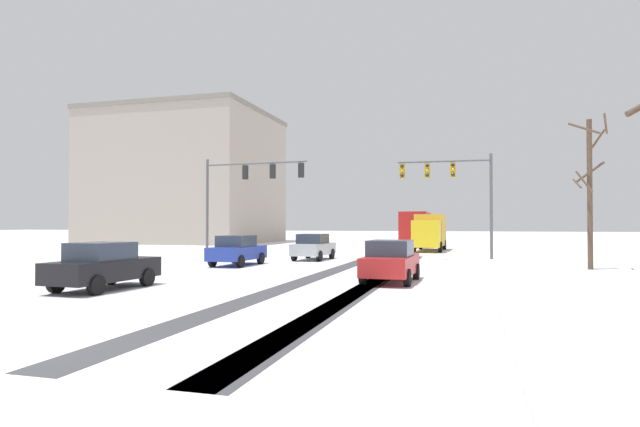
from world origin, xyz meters
TOP-DOWN VIEW (x-y plane):
  - ground_plane at (0.00, 0.00)m, footprint 300.00×300.00m
  - wheel_track_left_lane at (4.08, 13.73)m, footprint 0.73×30.21m
  - wheel_track_right_lane at (1.43, 13.73)m, footprint 0.96×30.21m
  - wheel_track_center at (4.17, 13.73)m, footprint 0.93×30.21m
  - sidewalk_kerb_right at (10.36, 12.36)m, footprint 4.00×30.21m
  - traffic_signal_near_right at (6.72, 25.35)m, footprint 5.67×0.59m
  - traffic_signal_near_left at (-6.12, 23.30)m, footprint 7.10×0.65m
  - car_silver_lead at (-1.71, 23.69)m, footprint 1.96×4.16m
  - car_blue_second at (-4.41, 18.34)m, footprint 1.93×4.15m
  - car_red_third at (4.76, 12.50)m, footprint 1.92×4.15m
  - car_black_fourth at (-4.39, 7.55)m, footprint 1.98×4.17m
  - bus_oncoming at (2.49, 46.28)m, footprint 2.86×11.06m
  - box_truck_delivery at (4.51, 36.63)m, footprint 2.43×7.45m
  - bare_tree_sidewalk_mid at (13.42, 20.80)m, footprint 1.97×1.87m
  - office_building_far_left_block at (-25.51, 49.17)m, footprint 19.94×17.23m

SIDE VIEW (x-z plane):
  - ground_plane at x=0.00m, z-range 0.00..0.00m
  - wheel_track_left_lane at x=4.08m, z-range 0.00..0.01m
  - wheel_track_right_lane at x=1.43m, z-range 0.00..0.01m
  - wheel_track_center at x=4.17m, z-range 0.00..0.01m
  - sidewalk_kerb_right at x=10.36m, z-range 0.00..0.12m
  - car_silver_lead at x=-1.71m, z-range 0.01..1.63m
  - car_blue_second at x=-4.41m, z-range 0.01..1.63m
  - car_red_third at x=4.76m, z-range 0.01..1.63m
  - car_black_fourth at x=-4.39m, z-range 0.01..1.63m
  - box_truck_delivery at x=4.51m, z-range 0.12..3.14m
  - bus_oncoming at x=2.49m, z-range 0.30..3.68m
  - bare_tree_sidewalk_mid at x=13.42m, z-range 0.30..7.84m
  - traffic_signal_near_right at x=6.72m, z-range 1.53..8.03m
  - traffic_signal_near_left at x=-6.12m, z-range 1.57..8.07m
  - office_building_far_left_block at x=-25.51m, z-range 0.01..15.64m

